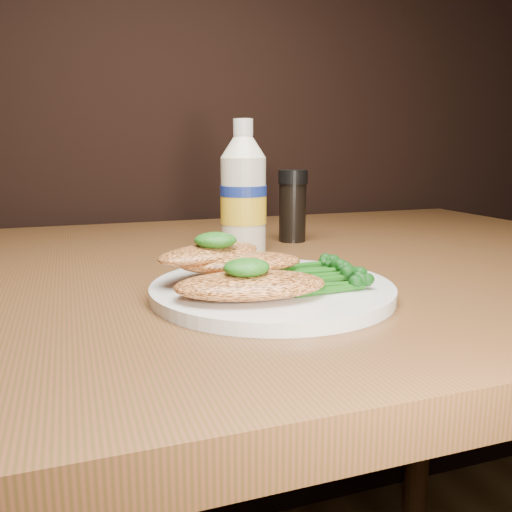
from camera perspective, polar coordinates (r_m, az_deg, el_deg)
name	(u,v)px	position (r m, az deg, el deg)	size (l,w,h in m)	color
plate	(272,290)	(0.52, 1.73, -3.63)	(0.24, 0.24, 0.01)	white
chicken_front	(250,285)	(0.48, -0.60, -3.12)	(0.14, 0.07, 0.02)	#F3944D
chicken_mid	(241,263)	(0.53, -1.64, -0.71)	(0.12, 0.06, 0.02)	#F3944D
chicken_back	(210,253)	(0.54, -4.95, 0.27)	(0.12, 0.06, 0.02)	#F3944D
pesto_front	(246,267)	(0.47, -1.02, -1.23)	(0.04, 0.04, 0.02)	black
pesto_back	(216,240)	(0.53, -4.34, 1.68)	(0.04, 0.04, 0.02)	black
broccolini_bundle	(310,273)	(0.53, 5.76, -1.85)	(0.11, 0.09, 0.02)	#1A5813
mayo_bottle	(243,186)	(0.74, -1.36, 7.44)	(0.06, 0.06, 0.18)	#EAE5C7
pepper_grinder	(293,206)	(0.82, 3.92, 5.34)	(0.04, 0.04, 0.11)	black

